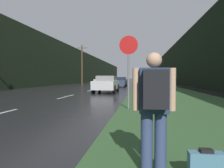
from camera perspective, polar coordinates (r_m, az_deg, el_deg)
name	(u,v)px	position (r m, az deg, el deg)	size (l,w,h in m)	color
grass_verge	(151,84)	(40.07, 11.14, -0.07)	(6.00, 240.00, 0.02)	#33562D
lane_stripe_c	(66,97)	(13.96, -12.94, -3.52)	(0.12, 3.00, 0.01)	silver
lane_stripe_d	(91,90)	(20.63, -5.92, -1.78)	(0.12, 3.00, 0.01)	silver
lane_stripe_e	(104,87)	(27.46, -2.37, -0.88)	(0.12, 3.00, 0.01)	silver
lane_stripe_f	(111,85)	(34.36, -0.24, -0.35)	(0.12, 3.00, 0.01)	silver
treeline_far_side	(82,68)	(52.30, -8.69, 4.66)	(2.00, 140.00, 7.83)	black
treeline_near_side	(174,66)	(50.73, 17.39, 5.05)	(2.00, 140.00, 8.48)	black
utility_pole_far	(82,64)	(36.50, -8.59, 5.56)	(1.80, 0.24, 7.14)	#4C3823
stop_sign	(129,63)	(8.16, 4.74, 5.96)	(0.75, 0.07, 2.99)	slate
hitchhiker_with_backpack	(154,105)	(2.66, 11.93, -5.89)	(0.56, 0.40, 1.62)	navy
suitcase	(206,167)	(2.87, 25.30, -20.71)	(0.42, 0.16, 0.42)	teal
car_passing_near	(106,84)	(17.44, -1.62, 0.04)	(1.91, 4.07, 1.46)	#BCBCBC
car_passing_far	(120,82)	(28.62, 2.22, 0.65)	(1.92, 4.62, 1.39)	#2D3856
car_oncoming	(101,81)	(36.35, -3.05, 0.99)	(2.04, 4.62, 1.54)	#BCBCBC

